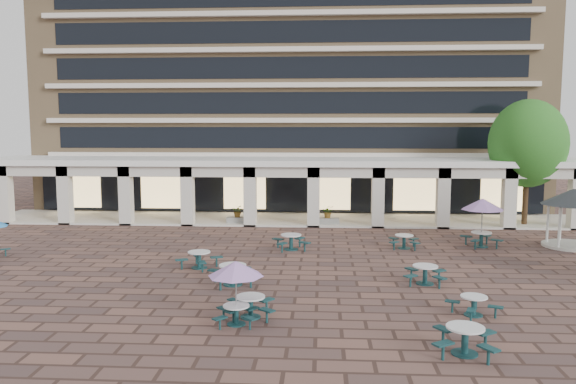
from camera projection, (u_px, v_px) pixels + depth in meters
The scene contains 17 objects.
ground at pixel (262, 274), 25.16m from camera, with size 120.00×120.00×0.00m, color brown.
apartment_building at pixel (292, 58), 48.97m from camera, with size 40.00×15.50×25.20m.
retail_arcade at pixel (284, 178), 39.49m from camera, with size 42.00×6.60×4.40m.
picnic_table_1 at pixel (250, 305), 19.38m from camera, with size 1.84×1.84×0.77m.
picnic_table_2 at pixel (465, 338), 16.24m from camera, with size 2.12×2.12×0.83m.
picnic_table_3 at pixel (474, 304), 19.61m from camera, with size 1.91×1.91×0.70m.
picnic_table_6 at pixel (236, 271), 18.53m from camera, with size 1.86×1.86×2.15m.
picnic_table_7 at pixel (425, 273), 23.55m from camera, with size 2.00×2.00×0.79m.
picnic_table_8 at pixel (199, 258), 26.23m from camera, with size 2.16×2.16×0.79m.
picnic_table_10 at pixel (233, 273), 23.42m from camera, with size 2.32×2.32×0.86m.
picnic_table_11 at pixel (482, 206), 30.72m from camera, with size 2.32×2.32×2.68m.
picnic_table_12 at pixel (291, 241), 30.19m from camera, with size 2.18×2.18×0.84m.
picnic_table_13 at pixel (404, 240), 30.53m from camera, with size 1.79×1.79×0.75m.
gazebo at pixel (574, 203), 30.71m from camera, with size 3.45×3.45×3.21m.
tree_east_c at pixel (528, 144), 36.98m from camera, with size 5.05×5.05×8.42m.
planter_left at pixel (238, 216), 38.07m from camera, with size 1.50×0.76×1.33m.
planter_right at pixel (328, 217), 37.70m from camera, with size 1.50×0.73×1.34m.
Camera 1 is at (2.68, -24.45, 6.54)m, focal length 35.00 mm.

